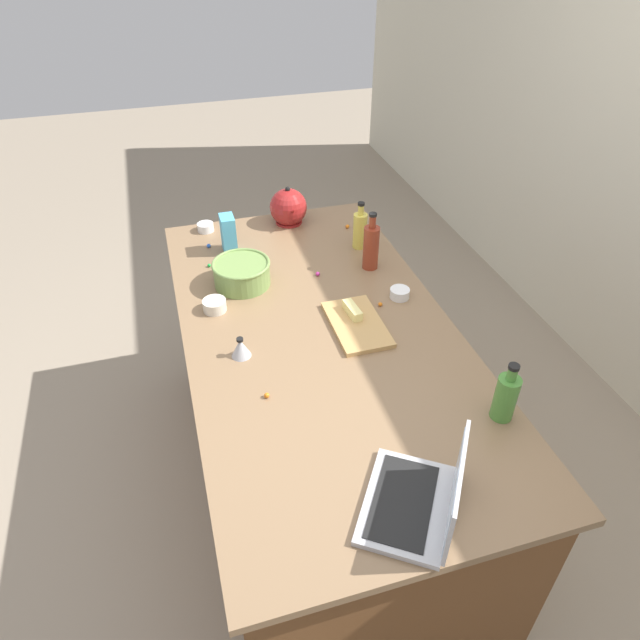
# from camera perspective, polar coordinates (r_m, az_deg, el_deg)

# --- Properties ---
(ground_plane) EXTENTS (12.00, 12.00, 0.00)m
(ground_plane) POSITION_cam_1_polar(r_m,az_deg,el_deg) (2.75, 0.00, -15.87)
(ground_plane) COLOR gray
(island_counter) EXTENTS (1.94, 0.99, 0.90)m
(island_counter) POSITION_cam_1_polar(r_m,az_deg,el_deg) (2.40, 0.00, -9.46)
(island_counter) COLOR brown
(island_counter) RESTS_ON ground
(laptop) EXTENTS (0.38, 0.36, 0.22)m
(laptop) POSITION_cam_1_polar(r_m,az_deg,el_deg) (1.56, 10.27, -17.37)
(laptop) COLOR #B7B7BC
(laptop) RESTS_ON island_counter
(mixing_bowl_large) EXTENTS (0.24, 0.24, 0.10)m
(mixing_bowl_large) POSITION_cam_1_polar(r_m,az_deg,el_deg) (2.34, -7.89, 4.74)
(mixing_bowl_large) COLOR #72934C
(mixing_bowl_large) RESTS_ON island_counter
(bottle_olive) EXTENTS (0.07, 0.07, 0.21)m
(bottle_olive) POSITION_cam_1_polar(r_m,az_deg,el_deg) (1.82, 18.21, -7.33)
(bottle_olive) COLOR #4C8C38
(bottle_olive) RESTS_ON island_counter
(bottle_soy) EXTENTS (0.07, 0.07, 0.26)m
(bottle_soy) POSITION_cam_1_polar(r_m,az_deg,el_deg) (2.41, 5.16, 7.41)
(bottle_soy) COLOR maroon
(bottle_soy) RESTS_ON island_counter
(bottle_oil) EXTENTS (0.06, 0.06, 0.22)m
(bottle_oil) POSITION_cam_1_polar(r_m,az_deg,el_deg) (2.57, 4.05, 9.08)
(bottle_oil) COLOR #DBC64C
(bottle_oil) RESTS_ON island_counter
(kettle) EXTENTS (0.21, 0.18, 0.20)m
(kettle) POSITION_cam_1_polar(r_m,az_deg,el_deg) (2.78, -3.21, 11.23)
(kettle) COLOR maroon
(kettle) RESTS_ON island_counter
(cutting_board) EXTENTS (0.32, 0.19, 0.02)m
(cutting_board) POSITION_cam_1_polar(r_m,az_deg,el_deg) (2.12, 3.74, -0.44)
(cutting_board) COLOR tan
(cutting_board) RESTS_ON island_counter
(butter_stick_left) EXTENTS (0.11, 0.05, 0.04)m
(butter_stick_left) POSITION_cam_1_polar(r_m,az_deg,el_deg) (2.14, 3.28, 0.99)
(butter_stick_left) COLOR #F4E58C
(butter_stick_left) RESTS_ON cutting_board
(ramekin_small) EXTENTS (0.08, 0.08, 0.04)m
(ramekin_small) POSITION_cam_1_polar(r_m,az_deg,el_deg) (2.78, -11.46, 9.15)
(ramekin_small) COLOR white
(ramekin_small) RESTS_ON island_counter
(ramekin_medium) EXTENTS (0.08, 0.08, 0.04)m
(ramekin_medium) POSITION_cam_1_polar(r_m,az_deg,el_deg) (2.28, 8.03, 2.68)
(ramekin_medium) COLOR white
(ramekin_medium) RESTS_ON island_counter
(ramekin_wide) EXTENTS (0.09, 0.09, 0.05)m
(ramekin_wide) POSITION_cam_1_polar(r_m,az_deg,el_deg) (2.22, -10.57, 1.47)
(ramekin_wide) COLOR beige
(ramekin_wide) RESTS_ON island_counter
(kitchen_timer) EXTENTS (0.07, 0.07, 0.08)m
(kitchen_timer) POSITION_cam_1_polar(r_m,az_deg,el_deg) (1.99, -8.00, -2.77)
(kitchen_timer) COLOR #B2B2B7
(kitchen_timer) RESTS_ON island_counter
(candy_bag) EXTENTS (0.09, 0.06, 0.17)m
(candy_bag) POSITION_cam_1_polar(r_m,az_deg,el_deg) (2.57, -9.21, 8.55)
(candy_bag) COLOR #4CA5CC
(candy_bag) RESTS_ON island_counter
(candy_0) EXTENTS (0.02, 0.02, 0.02)m
(candy_0) POSITION_cam_1_polar(r_m,az_deg,el_deg) (2.64, -11.15, 7.35)
(candy_0) COLOR blue
(candy_0) RESTS_ON island_counter
(candy_1) EXTENTS (0.02, 0.02, 0.02)m
(candy_1) POSITION_cam_1_polar(r_m,az_deg,el_deg) (2.23, 6.09, 1.59)
(candy_1) COLOR orange
(candy_1) RESTS_ON island_counter
(candy_2) EXTENTS (0.02, 0.02, 0.02)m
(candy_2) POSITION_cam_1_polar(r_m,az_deg,el_deg) (1.84, -5.39, -7.57)
(candy_2) COLOR orange
(candy_2) RESTS_ON island_counter
(candy_3) EXTENTS (0.02, 0.02, 0.02)m
(candy_3) POSITION_cam_1_polar(r_m,az_deg,el_deg) (2.50, -11.11, 5.42)
(candy_3) COLOR green
(candy_3) RESTS_ON island_counter
(candy_4) EXTENTS (0.02, 0.02, 0.02)m
(candy_4) POSITION_cam_1_polar(r_m,az_deg,el_deg) (2.76, 2.78, 9.41)
(candy_4) COLOR orange
(candy_4) RESTS_ON island_counter
(candy_5) EXTENTS (0.02, 0.02, 0.02)m
(candy_5) POSITION_cam_1_polar(r_m,az_deg,el_deg) (2.40, -0.24, 4.67)
(candy_5) COLOR #CC3399
(candy_5) RESTS_ON island_counter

